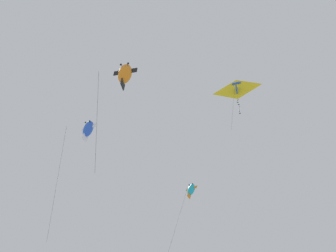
{
  "coord_description": "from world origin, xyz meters",
  "views": [
    {
      "loc": [
        15.82,
        17.61,
        18.0
      ],
      "look_at": [
        -1.27,
        -0.5,
        34.29
      ],
      "focal_mm": 39.47,
      "sensor_mm": 36.0,
      "label": 1
    }
  ],
  "objects": [
    {
      "name": "kite_fish_near_left",
      "position": [
        7.31,
        5.27,
        30.99
      ],
      "size": [
        2.28,
        1.95,
        6.21
      ],
      "rotation": [
        0.21,
        0.0,
        5.3
      ],
      "color": "orange"
    },
    {
      "name": "kite_fish_upper_right",
      "position": [
        -8.09,
        -4.53,
        32.06
      ],
      "size": [
        2.7,
        3.11,
        7.56
      ],
      "rotation": [
        0.47,
        0.0,
        4.85
      ],
      "color": "#1EB2C6"
    },
    {
      "name": "kite_delta_low_drifter",
      "position": [
        -7.6,
        2.28,
        40.0
      ],
      "size": [
        2.17,
        3.28,
        5.5
      ],
      "rotation": [
        0.27,
        0.0,
        5.19
      ],
      "color": "yellow"
    },
    {
      "name": "kite_fish_highest",
      "position": [
        3.34,
        -4.99,
        34.06
      ],
      "size": [
        2.86,
        2.66,
        9.75
      ],
      "rotation": [
        0.23,
        0.0,
        5.01
      ],
      "color": "blue"
    }
  ]
}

